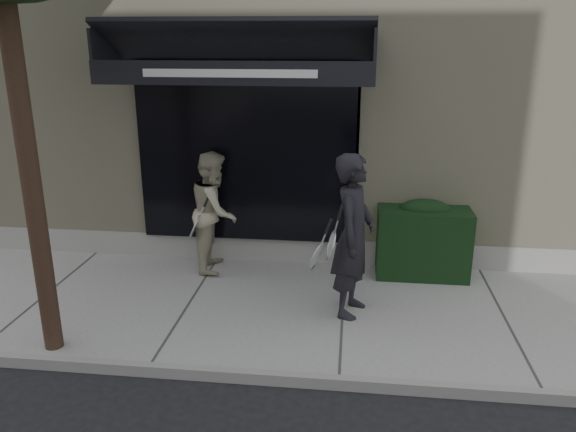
# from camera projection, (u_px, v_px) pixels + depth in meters

# --- Properties ---
(ground) EXTENTS (80.00, 80.00, 0.00)m
(ground) POSITION_uv_depth(u_px,v_px,m) (343.00, 317.00, 7.22)
(ground) COLOR black
(ground) RESTS_ON ground
(sidewalk) EXTENTS (20.00, 3.00, 0.12)m
(sidewalk) POSITION_uv_depth(u_px,v_px,m) (343.00, 313.00, 7.20)
(sidewalk) COLOR gray
(sidewalk) RESTS_ON ground
(curb) EXTENTS (20.00, 0.10, 0.14)m
(curb) POSITION_uv_depth(u_px,v_px,m) (339.00, 382.00, 5.73)
(curb) COLOR gray
(curb) RESTS_ON ground
(building_facade) EXTENTS (14.30, 8.04, 5.64)m
(building_facade) POSITION_uv_depth(u_px,v_px,m) (352.00, 75.00, 11.08)
(building_facade) COLOR #C3BC95
(building_facade) RESTS_ON ground
(hedge) EXTENTS (1.30, 0.70, 1.14)m
(hedge) POSITION_uv_depth(u_px,v_px,m) (423.00, 239.00, 8.08)
(hedge) COLOR black
(hedge) RESTS_ON sidewalk
(pedestrian_front) EXTENTS (0.87, 0.88, 2.03)m
(pedestrian_front) POSITION_uv_depth(u_px,v_px,m) (353.00, 236.00, 6.80)
(pedestrian_front) COLOR black
(pedestrian_front) RESTS_ON sidewalk
(pedestrian_back) EXTENTS (0.73, 0.91, 1.77)m
(pedestrian_back) POSITION_uv_depth(u_px,v_px,m) (215.00, 211.00, 8.22)
(pedestrian_back) COLOR #B2AB8E
(pedestrian_back) RESTS_ON sidewalk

